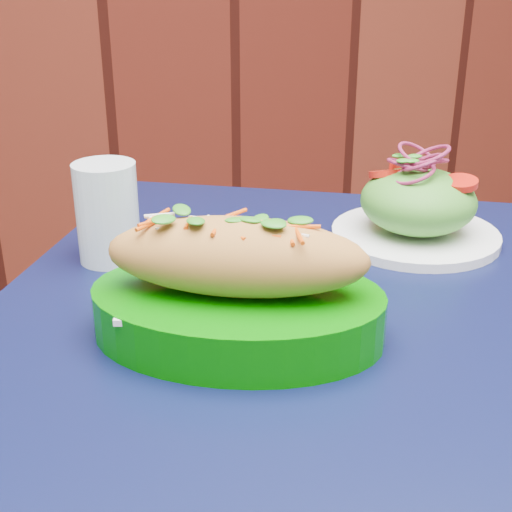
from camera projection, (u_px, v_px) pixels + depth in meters
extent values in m
cube|color=black|center=(371.00, 334.00, 0.72)|extent=(1.06, 1.06, 0.03)
cylinder|color=black|center=(171.00, 413.00, 1.22)|extent=(0.04, 0.04, 0.72)
cube|color=white|center=(237.00, 295.00, 0.67)|extent=(0.23, 0.17, 0.01)
ellipsoid|color=#BC7D3B|center=(237.00, 256.00, 0.65)|extent=(0.26, 0.17, 0.07)
cylinder|color=white|center=(415.00, 235.00, 0.91)|extent=(0.21, 0.21, 0.01)
ellipsoid|color=#4C992D|center=(418.00, 201.00, 0.89)|extent=(0.14, 0.14, 0.08)
cylinder|color=red|center=(461.00, 179.00, 0.86)|extent=(0.04, 0.04, 0.01)
cylinder|color=red|center=(386.00, 170.00, 0.90)|extent=(0.04, 0.04, 0.01)
cylinder|color=red|center=(406.00, 165.00, 0.92)|extent=(0.04, 0.04, 0.01)
torus|color=maroon|center=(421.00, 167.00, 0.87)|extent=(0.05, 0.05, 0.00)
torus|color=maroon|center=(422.00, 163.00, 0.87)|extent=(0.05, 0.05, 0.00)
torus|color=maroon|center=(422.00, 160.00, 0.87)|extent=(0.05, 0.05, 0.00)
torus|color=maroon|center=(422.00, 157.00, 0.87)|extent=(0.05, 0.05, 0.00)
torus|color=maroon|center=(423.00, 154.00, 0.87)|extent=(0.05, 0.05, 0.00)
torus|color=maroon|center=(423.00, 151.00, 0.87)|extent=(0.05, 0.05, 0.00)
cylinder|color=silver|center=(107.00, 213.00, 0.83)|extent=(0.07, 0.07, 0.12)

